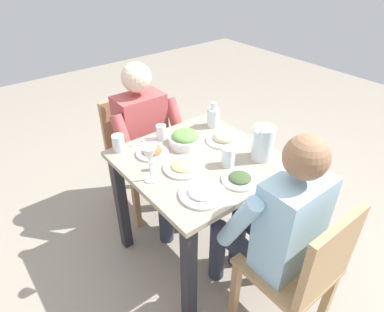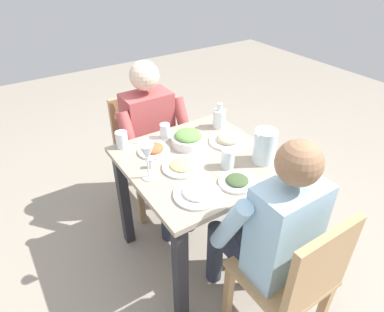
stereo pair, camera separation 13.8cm
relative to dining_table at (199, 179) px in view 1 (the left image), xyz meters
The scene contains 21 objects.
ground_plane 0.61m from the dining_table, ahead, with size 8.00×8.00×0.00m, color gray.
dining_table is the anchor object (origin of this frame).
chair_near 0.73m from the dining_table, 85.94° to the right, with size 0.40×0.40×0.85m.
chair_far 0.73m from the dining_table, 91.63° to the left, with size 0.40×0.40×0.85m.
diner_near 0.51m from the dining_table, 84.33° to the right, with size 0.48×0.53×1.15m.
diner_far 0.51m from the dining_table, 92.28° to the left, with size 0.48×0.53×1.15m.
water_pitcher 0.42m from the dining_table, 37.02° to the right, with size 0.16×0.12×0.19m.
salad_bowl 0.25m from the dining_table, 80.96° to the left, with size 0.20×0.20×0.09m.
plate_fries 0.21m from the dining_table, behind, with size 0.21×0.21×0.04m.
plate_rice_curry 0.32m from the dining_table, 131.94° to the left, with size 0.18×0.18×0.05m.
plate_beans 0.29m from the dining_table, 12.94° to the left, with size 0.22×0.22×0.06m.
plate_dolmas 0.33m from the dining_table, 84.06° to the right, with size 0.19×0.19×0.04m.
plate_yoghurt 0.35m from the dining_table, 126.72° to the right, with size 0.23×0.23×0.04m.
water_glass_far_right 0.26m from the dining_table, 61.64° to the right, with size 0.07×0.07×0.11m, color silver.
water_glass_center 0.36m from the dining_table, 99.45° to the left, with size 0.06×0.06×0.10m, color silver.
water_glass_by_pitcher 0.51m from the dining_table, 131.40° to the left, with size 0.07×0.07×0.10m, color silver.
wine_glass 0.43m from the dining_table, behind, with size 0.08×0.08×0.20m.
oil_carafe 0.44m from the dining_table, 37.50° to the left, with size 0.08×0.08×0.16m.
salt_shaker 0.33m from the dining_table, 165.01° to the left, with size 0.03×0.03×0.05m.
fork_near 0.36m from the dining_table, 103.73° to the left, with size 0.17×0.03×0.01m, color silver.
knife_near 0.38m from the dining_table, 115.46° to the left, with size 0.18×0.02×0.01m, color silver.
Camera 1 is at (-0.99, -1.18, 1.79)m, focal length 31.26 mm.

